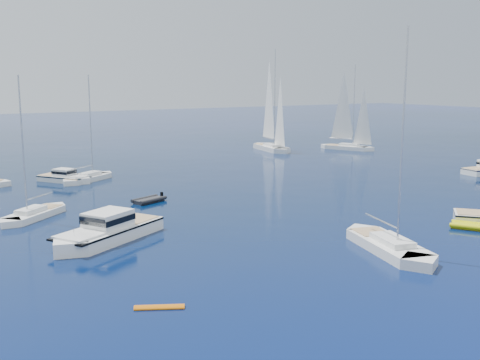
{
  "coord_description": "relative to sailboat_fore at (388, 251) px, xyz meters",
  "views": [
    {
      "loc": [
        -30.35,
        -20.73,
        11.84
      ],
      "look_at": [
        -0.99,
        25.79,
        2.2
      ],
      "focal_mm": 42.42,
      "sensor_mm": 36.0,
      "label": 1
    }
  ],
  "objects": [
    {
      "name": "ground",
      "position": [
        0.91,
        -6.25,
        0.0
      ],
      "size": [
        400.0,
        400.0,
        0.0
      ],
      "primitive_type": "plane",
      "color": "navy",
      "rests_on": "ground"
    },
    {
      "name": "motor_cruiser_centre",
      "position": [
        -15.98,
        13.1,
        0.0
      ],
      "size": [
        11.16,
        8.22,
        2.86
      ],
      "primitive_type": null,
      "rotation": [
        0.0,
        0.0,
        2.08
      ],
      "color": "silver",
      "rests_on": "ground"
    },
    {
      "name": "motor_cruiser_horizon",
      "position": [
        -11.62,
        40.15,
        0.0
      ],
      "size": [
        6.13,
        7.67,
        2.0
      ],
      "primitive_type": null,
      "rotation": [
        0.0,
        0.0,
        3.72
      ],
      "color": "silver",
      "rests_on": "ground"
    },
    {
      "name": "sailboat_fore",
      "position": [
        0.0,
        0.0,
        0.0
      ],
      "size": [
        5.79,
        11.19,
        15.93
      ],
      "primitive_type": null,
      "rotation": [
        0.0,
        0.0,
        2.85
      ],
      "color": "silver",
      "rests_on": "ground"
    },
    {
      "name": "sailboat_mid_l",
      "position": [
        -18.92,
        23.56,
        0.0
      ],
      "size": [
        8.12,
        7.36,
        12.81
      ],
      "primitive_type": null,
      "rotation": [
        0.0,
        0.0,
        2.27
      ],
      "color": "silver",
      "rests_on": "ground"
    },
    {
      "name": "sailboat_centre",
      "position": [
        -9.09,
        39.51,
        0.0
      ],
      "size": [
        8.66,
        6.81,
        13.02
      ],
      "primitive_type": null,
      "rotation": [
        0.0,
        0.0,
        5.3
      ],
      "color": "silver",
      "rests_on": "ground"
    },
    {
      "name": "sailboat_sails_r",
      "position": [
        38.93,
        46.32,
        0.0
      ],
      "size": [
        6.82,
        10.49,
        15.18
      ],
      "primitive_type": null,
      "rotation": [
        0.0,
        0.0,
        3.58
      ],
      "color": "white",
      "rests_on": "ground"
    },
    {
      "name": "sailboat_sails_far",
      "position": [
        27.09,
        52.46,
        0.0
      ],
      "size": [
        5.22,
        12.44,
        17.74
      ],
      "primitive_type": null,
      "rotation": [
        0.0,
        0.0,
        2.96
      ],
      "color": "silver",
      "rests_on": "ground"
    },
    {
      "name": "tender_yellow",
      "position": [
        10.29,
        0.65,
        0.0
      ],
      "size": [
        3.45,
        4.01,
        0.95
      ],
      "primitive_type": null,
      "rotation": [
        0.0,
        0.0,
        0.53
      ],
      "color": "#C7C90B",
      "rests_on": "ground"
    },
    {
      "name": "tender_grey_far",
      "position": [
        -7.78,
        24.23,
        0.0
      ],
      "size": [
        4.03,
        3.1,
        0.95
      ],
      "primitive_type": null,
      "rotation": [
        0.0,
        0.0,
        1.93
      ],
      "color": "black",
      "rests_on": "ground"
    },
    {
      "name": "kayak_orange",
      "position": [
        -17.94,
        -0.78,
        0.0
      ],
      "size": [
        2.61,
        1.73,
        0.3
      ],
      "primitive_type": null,
      "rotation": [
        0.0,
        0.0,
        1.09
      ],
      "color": "#BF5E09",
      "rests_on": "ground"
    }
  ]
}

